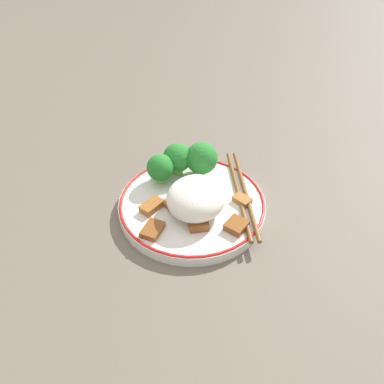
# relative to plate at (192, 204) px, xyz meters

# --- Properties ---
(ground_plane) EXTENTS (3.00, 3.00, 0.00)m
(ground_plane) POSITION_rel_plate_xyz_m (0.00, 0.00, -0.01)
(ground_plane) COLOR #665B51
(plate) EXTENTS (0.24, 0.24, 0.02)m
(plate) POSITION_rel_plate_xyz_m (0.00, 0.00, 0.00)
(plate) COLOR white
(plate) RESTS_ON ground_plane
(rice_mound) EXTENTS (0.09, 0.10, 0.05)m
(rice_mound) POSITION_rel_plate_xyz_m (-0.02, 0.02, 0.03)
(rice_mound) COLOR white
(rice_mound) RESTS_ON plate
(broccoli_back_left) EXTENTS (0.06, 0.06, 0.06)m
(broccoli_back_left) POSITION_rel_plate_xyz_m (0.02, -0.07, 0.04)
(broccoli_back_left) COLOR #7FB756
(broccoli_back_left) RESTS_ON plate
(broccoli_back_center) EXTENTS (0.05, 0.05, 0.06)m
(broccoli_back_center) POSITION_rel_plate_xyz_m (0.06, -0.06, 0.04)
(broccoli_back_center) COLOR #7FB756
(broccoli_back_center) RESTS_ON plate
(broccoli_back_right) EXTENTS (0.05, 0.05, 0.05)m
(broccoli_back_right) POSITION_rel_plate_xyz_m (0.07, -0.02, 0.04)
(broccoli_back_right) COLOR #7FB756
(broccoli_back_right) RESTS_ON plate
(meat_near_front) EXTENTS (0.04, 0.04, 0.01)m
(meat_near_front) POSITION_rel_plate_xyz_m (0.02, 0.02, 0.01)
(meat_near_front) COLOR #9E6633
(meat_near_front) RESTS_ON plate
(meat_near_left) EXTENTS (0.04, 0.04, 0.01)m
(meat_near_left) POSITION_rel_plate_xyz_m (-0.01, -0.02, 0.01)
(meat_near_left) COLOR brown
(meat_near_left) RESTS_ON plate
(meat_near_right) EXTENTS (0.03, 0.03, 0.01)m
(meat_near_right) POSITION_rel_plate_xyz_m (-0.07, -0.03, 0.01)
(meat_near_right) COLOR #9E6633
(meat_near_right) RESTS_ON plate
(meat_near_back) EXTENTS (0.03, 0.04, 0.01)m
(meat_near_back) POSITION_rel_plate_xyz_m (-0.09, 0.02, 0.01)
(meat_near_back) COLOR brown
(meat_near_back) RESTS_ON plate
(meat_on_rice_edge) EXTENTS (0.04, 0.04, 0.01)m
(meat_on_rice_edge) POSITION_rel_plate_xyz_m (-0.03, 0.04, 0.01)
(meat_on_rice_edge) COLOR brown
(meat_on_rice_edge) RESTS_ON plate
(meat_mid_left) EXTENTS (0.03, 0.04, 0.01)m
(meat_mid_left) POSITION_rel_plate_xyz_m (0.05, 0.04, 0.01)
(meat_mid_left) COLOR #995B28
(meat_mid_left) RESTS_ON plate
(meat_mid_right) EXTENTS (0.03, 0.04, 0.01)m
(meat_mid_right) POSITION_rel_plate_xyz_m (0.02, 0.09, 0.01)
(meat_mid_right) COLOR brown
(meat_mid_right) RESTS_ON plate
(chopsticks) EXTENTS (0.13, 0.20, 0.01)m
(chopsticks) POSITION_rel_plate_xyz_m (-0.07, -0.05, 0.01)
(chopsticks) COLOR brown
(chopsticks) RESTS_ON plate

